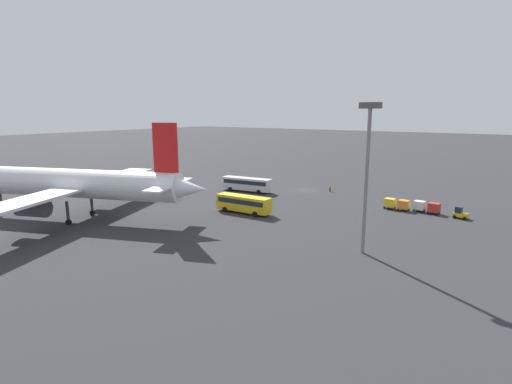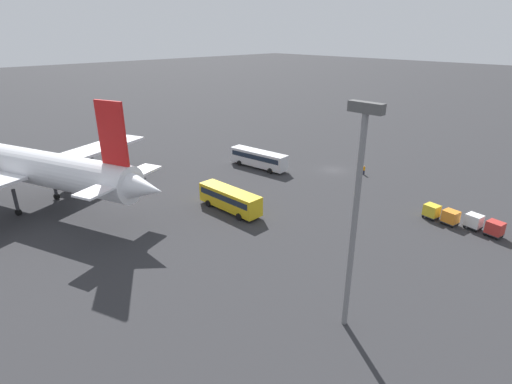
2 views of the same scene
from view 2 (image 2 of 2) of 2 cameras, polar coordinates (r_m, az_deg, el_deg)
ground_plane at (r=77.73m, az=10.97°, el=3.12°), size 600.00×600.00×0.00m
airplane at (r=67.83m, az=-30.33°, el=3.33°), size 48.95×42.61×17.03m
shuttle_bus_near at (r=77.04m, az=0.37°, el=4.91°), size 12.45×4.06×3.30m
shuttle_bus_far at (r=58.51m, az=-3.77°, el=-0.87°), size 10.93×3.34×3.27m
worker_person at (r=76.16m, az=15.17°, el=3.04°), size 0.38×0.38×1.74m
cargo_cart_red at (r=59.84m, az=30.96°, el=-4.45°), size 2.22×1.96×2.06m
cargo_cart_white at (r=60.71m, az=28.69°, el=-3.62°), size 2.22×1.96×2.06m
cargo_cart_orange at (r=60.52m, az=26.05°, el=-3.20°), size 2.22×1.96×2.06m
cargo_cart_yellow at (r=61.39m, az=23.80°, el=-2.46°), size 2.22×1.96×2.06m
light_pole at (r=32.84m, az=14.16°, el=-1.39°), size 2.80×0.70×19.92m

